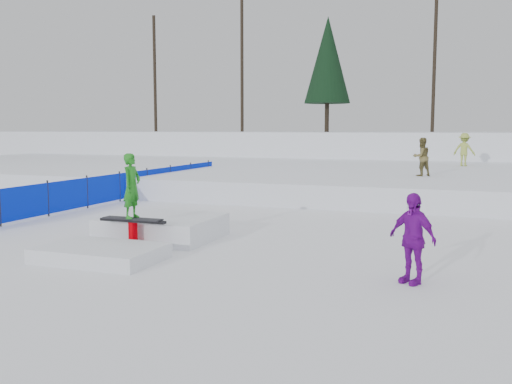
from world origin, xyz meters
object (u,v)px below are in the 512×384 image
(spectator_purple, at_px, (412,238))
(jib_rail_feature, at_px, (147,231))
(safety_fence, at_px, (120,186))
(walker_ygreen, at_px, (464,150))
(walker_olive, at_px, (421,157))

(spectator_purple, relative_size, jib_rail_feature, 0.36)
(safety_fence, distance_m, walker_ygreen, 16.96)
(walker_ygreen, distance_m, spectator_purple, 19.97)
(safety_fence, relative_size, spectator_purple, 10.19)
(walker_olive, relative_size, jib_rail_feature, 0.34)
(walker_ygreen, relative_size, jib_rail_feature, 0.37)
(walker_ygreen, bearing_deg, spectator_purple, 105.09)
(walker_olive, relative_size, walker_ygreen, 0.92)
(safety_fence, relative_size, jib_rail_feature, 3.64)
(walker_olive, relative_size, spectator_purple, 0.95)
(jib_rail_feature, bearing_deg, spectator_purple, -12.52)
(walker_olive, xyz_separation_m, walker_ygreen, (1.53, 6.81, 0.07))
(walker_ygreen, height_order, jib_rail_feature, walker_ygreen)
(walker_olive, bearing_deg, jib_rail_feature, 27.76)
(safety_fence, height_order, walker_ygreen, walker_ygreen)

